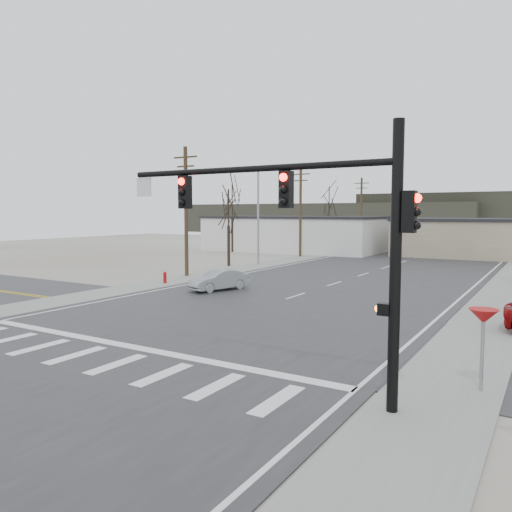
# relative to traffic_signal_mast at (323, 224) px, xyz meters

# --- Properties ---
(ground) EXTENTS (140.00, 140.00, 0.00)m
(ground) POSITION_rel_traffic_signal_mast_xyz_m (-7.89, 6.20, -4.67)
(ground) COLOR #BAB9B5
(ground) RESTS_ON ground
(main_road) EXTENTS (18.00, 110.00, 0.05)m
(main_road) POSITION_rel_traffic_signal_mast_xyz_m (-7.89, 21.20, -4.65)
(main_road) COLOR #27272A
(main_road) RESTS_ON ground
(cross_road) EXTENTS (90.00, 10.00, 0.04)m
(cross_road) POSITION_rel_traffic_signal_mast_xyz_m (-7.89, 6.20, -4.65)
(cross_road) COLOR #27272A
(cross_road) RESTS_ON ground
(sidewalk_left) EXTENTS (3.00, 90.00, 0.06)m
(sidewalk_left) POSITION_rel_traffic_signal_mast_xyz_m (-18.49, 26.20, -4.64)
(sidewalk_left) COLOR gray
(sidewalk_left) RESTS_ON ground
(sidewalk_right) EXTENTS (3.00, 90.00, 0.06)m
(sidewalk_right) POSITION_rel_traffic_signal_mast_xyz_m (2.71, 26.20, -4.64)
(sidewalk_right) COLOR gray
(sidewalk_right) RESTS_ON ground
(traffic_signal_mast) EXTENTS (8.95, 0.43, 7.20)m
(traffic_signal_mast) POSITION_rel_traffic_signal_mast_xyz_m (0.00, 0.00, 0.00)
(traffic_signal_mast) COLOR black
(traffic_signal_mast) RESTS_ON ground
(fire_hydrant) EXTENTS (0.24, 0.24, 0.87)m
(fire_hydrant) POSITION_rel_traffic_signal_mast_xyz_m (-18.09, 14.20, -4.22)
(fire_hydrant) COLOR #A50C0C
(fire_hydrant) RESTS_ON ground
(yield_sign) EXTENTS (0.80, 0.80, 2.35)m
(yield_sign) POSITION_rel_traffic_signal_mast_xyz_m (3.61, 2.70, -2.61)
(yield_sign) COLOR gray
(yield_sign) RESTS_ON ground
(building_left_far) EXTENTS (22.30, 12.30, 4.50)m
(building_left_far) POSITION_rel_traffic_signal_mast_xyz_m (-23.89, 46.20, -2.42)
(building_left_far) COLOR silver
(building_left_far) RESTS_ON ground
(upole_left_b) EXTENTS (2.20, 0.30, 10.00)m
(upole_left_b) POSITION_rel_traffic_signal_mast_xyz_m (-19.39, 18.20, 0.55)
(upole_left_b) COLOR #3F2E1D
(upole_left_b) RESTS_ON ground
(upole_left_c) EXTENTS (2.20, 0.30, 10.00)m
(upole_left_c) POSITION_rel_traffic_signal_mast_xyz_m (-19.39, 38.20, 0.55)
(upole_left_c) COLOR #3F2E1D
(upole_left_c) RESTS_ON ground
(upole_left_d) EXTENTS (2.20, 0.30, 10.00)m
(upole_left_d) POSITION_rel_traffic_signal_mast_xyz_m (-19.39, 58.20, 0.55)
(upole_left_d) COLOR #3F2E1D
(upole_left_d) RESTS_ON ground
(streetlight_main) EXTENTS (2.40, 0.25, 9.00)m
(streetlight_main) POSITION_rel_traffic_signal_mast_xyz_m (-18.69, 28.20, 0.41)
(streetlight_main) COLOR gray
(streetlight_main) RESTS_ON ground
(tree_left_near) EXTENTS (3.30, 3.30, 7.35)m
(tree_left_near) POSITION_rel_traffic_signal_mast_xyz_m (-20.89, 26.20, 0.55)
(tree_left_near) COLOR #2C221B
(tree_left_near) RESTS_ON ground
(tree_left_far) EXTENTS (3.96, 3.96, 8.82)m
(tree_left_far) POSITION_rel_traffic_signal_mast_xyz_m (-21.89, 52.20, 1.61)
(tree_left_far) COLOR #2C221B
(tree_left_far) RESTS_ON ground
(tree_left_mid) EXTENTS (3.96, 3.96, 8.82)m
(tree_left_mid) POSITION_rel_traffic_signal_mast_xyz_m (-29.89, 40.20, 1.61)
(tree_left_mid) COLOR #2C221B
(tree_left_mid) RESTS_ON ground
(hill_left) EXTENTS (70.00, 18.00, 7.00)m
(hill_left) POSITION_rel_traffic_signal_mast_xyz_m (-42.89, 98.20, -1.17)
(hill_left) COLOR #333026
(hill_left) RESTS_ON ground
(sedan_crossing) EXTENTS (2.58, 4.20, 1.31)m
(sedan_crossing) POSITION_rel_traffic_signal_mast_xyz_m (-13.10, 13.66, -3.98)
(sedan_crossing) COLOR gray
(sedan_crossing) RESTS_ON main_road
(car_far_a) EXTENTS (3.01, 6.01, 1.67)m
(car_far_a) POSITION_rel_traffic_signal_mast_xyz_m (-2.61, 53.49, -3.79)
(car_far_a) COLOR black
(car_far_a) RESTS_ON main_road
(car_far_b) EXTENTS (3.11, 4.27, 1.35)m
(car_far_b) POSITION_rel_traffic_signal_mast_xyz_m (-14.26, 57.19, -3.95)
(car_far_b) COLOR black
(car_far_b) RESTS_ON main_road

